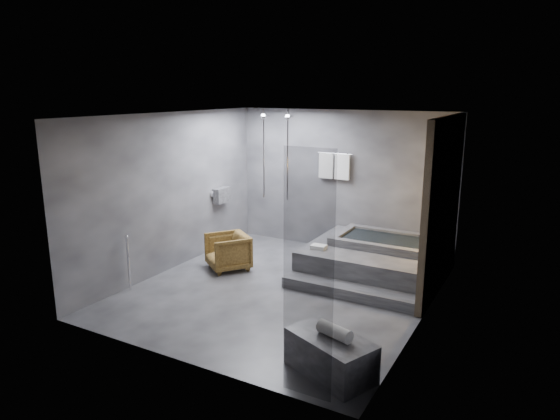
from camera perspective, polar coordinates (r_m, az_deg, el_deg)
The scene contains 7 objects.
room at distance 7.75m, azimuth 3.63°, elevation 2.86°, with size 5.00×5.04×2.82m.
tub_deck at distance 8.98m, azimuth 10.63°, elevation -5.63°, with size 2.20×2.00×0.50m, color #323235.
tub_step at distance 8.00m, azimuth 7.83°, elevation -9.19°, with size 2.20×0.36×0.18m, color #323235.
concrete_bench at distance 5.94m, azimuth 5.78°, elevation -16.17°, with size 1.01×0.56×0.45m, color #353537.
driftwood_chair at distance 9.08m, azimuth -5.98°, elevation -4.76°, with size 0.69×0.71×0.65m, color #3E2A0F.
rolled_towel at distance 5.78m, azimuth 6.25°, elevation -13.61°, with size 0.15×0.15×0.43m, color silver.
deck_towel at distance 8.64m, azimuth 4.43°, elevation -4.23°, with size 0.26×0.19×0.07m, color white.
Camera 1 is at (3.66, -6.64, 3.16)m, focal length 32.00 mm.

